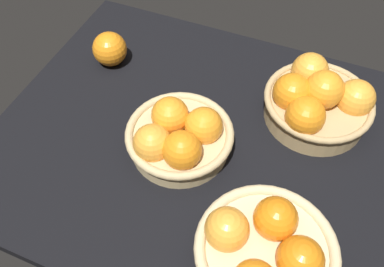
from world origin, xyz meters
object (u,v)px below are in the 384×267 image
basket_far_left (265,251)px  loose_orange_front_gap (110,49)px  basket_near_left (317,101)px  basket_center (179,136)px

basket_far_left → loose_orange_front_gap: (48.88, -34.78, -0.60)cm
basket_near_left → loose_orange_front_gap: size_ratio=2.81×
basket_near_left → basket_center: 30.60cm
basket_near_left → loose_orange_front_gap: 49.80cm
basket_center → basket_near_left: bearing=-140.7°
basket_near_left → loose_orange_front_gap: bearing=1.5°
basket_far_left → basket_center: size_ratio=1.09×
loose_orange_front_gap → basket_far_left: bearing=144.6°
loose_orange_front_gap → basket_center: bearing=145.2°
basket_near_left → basket_center: (23.66, 19.38, -0.83)cm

